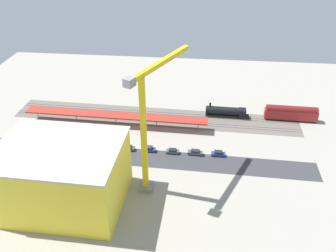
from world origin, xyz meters
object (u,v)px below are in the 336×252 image
(tower_crane, at_px, (148,120))
(street_tree_0, at_px, (24,146))
(parked_car_0, at_px, (218,154))
(box_truck_0, at_px, (96,159))
(box_truck_1, at_px, (66,157))
(parked_car_4, at_px, (128,148))
(platform_canopy_near, at_px, (115,115))
(street_tree_2, at_px, (60,148))
(traffic_light, at_px, (143,137))
(parked_car_1, at_px, (195,153))
(construction_building, at_px, (63,176))
(parked_car_2, at_px, (173,151))
(street_tree_3, at_px, (77,150))
(locomotive, at_px, (227,112))
(parked_car_3, at_px, (149,149))
(passenger_coach, at_px, (291,113))
(street_tree_1, at_px, (95,151))

(tower_crane, bearing_deg, street_tree_0, -10.96)
(parked_car_0, height_order, box_truck_0, box_truck_0)
(parked_car_0, height_order, box_truck_1, box_truck_1)
(parked_car_4, distance_m, box_truck_0, 11.34)
(platform_canopy_near, relative_size, street_tree_2, 9.57)
(parked_car_0, relative_size, street_tree_0, 0.58)
(tower_crane, xyz_separation_m, traffic_light, (4.73, -16.70, -16.60))
(parked_car_0, bearing_deg, box_truck_1, 9.38)
(parked_car_1, height_order, parked_car_4, parked_car_4)
(construction_building, bearing_deg, parked_car_4, -113.27)
(parked_car_2, xyz_separation_m, box_truck_0, (22.72, 7.50, 0.96))
(platform_canopy_near, relative_size, street_tree_3, 8.15)
(platform_canopy_near, height_order, parked_car_4, platform_canopy_near)
(parked_car_0, height_order, parked_car_4, parked_car_4)
(parked_car_1, bearing_deg, construction_building, 36.06)
(locomotive, distance_m, parked_car_3, 35.78)
(street_tree_3, bearing_deg, parked_car_2, -161.57)
(locomotive, distance_m, parked_car_2, 30.91)
(parked_car_2, height_order, tower_crane, tower_crane)
(parked_car_0, distance_m, parked_car_2, 14.38)
(box_truck_0, bearing_deg, street_tree_3, 19.27)
(passenger_coach, relative_size, parked_car_2, 4.60)
(parked_car_4, bearing_deg, parked_car_0, 179.80)
(box_truck_0, relative_size, street_tree_0, 1.12)
(platform_canopy_near, height_order, parked_car_0, platform_canopy_near)
(tower_crane, bearing_deg, box_truck_0, -23.32)
(parked_car_0, xyz_separation_m, construction_building, (40.22, 24.17, 7.65))
(parked_car_3, bearing_deg, street_tree_1, 32.80)
(locomotive, distance_m, passenger_coach, 22.94)
(platform_canopy_near, distance_m, passenger_coach, 63.61)
(street_tree_0, bearing_deg, parked_car_3, -168.22)
(parked_car_1, bearing_deg, parked_car_4, -0.62)
(parked_car_1, relative_size, parked_car_3, 1.09)
(parked_car_1, bearing_deg, traffic_light, -5.04)
(passenger_coach, distance_m, parked_car_2, 48.11)
(parked_car_3, distance_m, tower_crane, 25.62)
(parked_car_4, distance_m, street_tree_1, 13.00)
(street_tree_1, bearing_deg, passenger_coach, -151.67)
(street_tree_1, relative_size, street_tree_2, 1.27)
(parked_car_1, bearing_deg, locomotive, -113.59)
(tower_crane, height_order, traffic_light, tower_crane)
(platform_canopy_near, bearing_deg, locomotive, -165.90)
(construction_building, xyz_separation_m, street_tree_1, (-3.64, -14.98, -2.83))
(parked_car_4, bearing_deg, traffic_light, -165.93)
(platform_canopy_near, bearing_deg, parked_car_2, 145.44)
(parked_car_4, relative_size, street_tree_0, 0.60)
(parked_car_3, relative_size, box_truck_1, 0.51)
(box_truck_1, bearing_deg, parked_car_3, -162.17)
(passenger_coach, distance_m, parked_car_0, 36.53)
(parked_car_3, distance_m, box_truck_0, 16.93)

